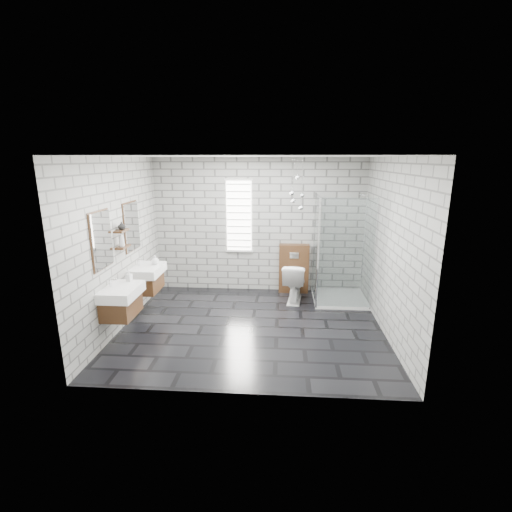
# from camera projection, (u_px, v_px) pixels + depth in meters

# --- Properties ---
(floor) EXTENTS (4.20, 3.60, 0.02)m
(floor) POSITION_uv_depth(u_px,v_px,m) (252.00, 327.00, 6.08)
(floor) COLOR black
(floor) RESTS_ON ground
(ceiling) EXTENTS (4.20, 3.60, 0.02)m
(ceiling) POSITION_uv_depth(u_px,v_px,m) (251.00, 156.00, 5.38)
(ceiling) COLOR white
(ceiling) RESTS_ON wall_back
(wall_back) EXTENTS (4.20, 0.02, 2.70)m
(wall_back) POSITION_uv_depth(u_px,v_px,m) (259.00, 226.00, 7.48)
(wall_back) COLOR #9A9B96
(wall_back) RESTS_ON floor
(wall_front) EXTENTS (4.20, 0.02, 2.70)m
(wall_front) POSITION_uv_depth(u_px,v_px,m) (238.00, 285.00, 3.99)
(wall_front) COLOR #9A9B96
(wall_front) RESTS_ON floor
(wall_left) EXTENTS (0.02, 3.60, 2.70)m
(wall_left) POSITION_uv_depth(u_px,v_px,m) (119.00, 244.00, 5.88)
(wall_left) COLOR #9A9B96
(wall_left) RESTS_ON floor
(wall_right) EXTENTS (0.02, 3.60, 2.70)m
(wall_right) POSITION_uv_depth(u_px,v_px,m) (391.00, 249.00, 5.59)
(wall_right) COLOR #9A9B96
(wall_right) RESTS_ON floor
(vanity_left) EXTENTS (0.47, 0.70, 1.57)m
(vanity_left) POSITION_uv_depth(u_px,v_px,m) (119.00, 293.00, 5.43)
(vanity_left) COLOR #492C16
(vanity_left) RESTS_ON wall_left
(vanity_right) EXTENTS (0.47, 0.70, 1.57)m
(vanity_right) POSITION_uv_depth(u_px,v_px,m) (145.00, 271.00, 6.48)
(vanity_right) COLOR #492C16
(vanity_right) RESTS_ON wall_left
(shelf_lower) EXTENTS (0.14, 0.30, 0.03)m
(shelf_lower) POSITION_uv_depth(u_px,v_px,m) (123.00, 247.00, 5.83)
(shelf_lower) COLOR #492C16
(shelf_lower) RESTS_ON wall_left
(shelf_upper) EXTENTS (0.14, 0.30, 0.03)m
(shelf_upper) POSITION_uv_depth(u_px,v_px,m) (121.00, 231.00, 5.76)
(shelf_upper) COLOR #492C16
(shelf_upper) RESTS_ON wall_left
(window) EXTENTS (0.56, 0.05, 1.48)m
(window) POSITION_uv_depth(u_px,v_px,m) (239.00, 216.00, 7.43)
(window) COLOR white
(window) RESTS_ON wall_back
(cistern_panel) EXTENTS (0.60, 0.20, 1.00)m
(cistern_panel) POSITION_uv_depth(u_px,v_px,m) (294.00, 268.00, 7.54)
(cistern_panel) COLOR #492C16
(cistern_panel) RESTS_ON floor
(flush_plate) EXTENTS (0.18, 0.01, 0.12)m
(flush_plate) POSITION_uv_depth(u_px,v_px,m) (294.00, 256.00, 7.36)
(flush_plate) COLOR silver
(flush_plate) RESTS_ON cistern_panel
(shower_enclosure) EXTENTS (1.00, 1.00, 2.03)m
(shower_enclosure) POSITION_uv_depth(u_px,v_px,m) (336.00, 277.00, 6.99)
(shower_enclosure) COLOR white
(shower_enclosure) RESTS_ON floor
(pendant_cluster) EXTENTS (0.29, 0.22, 0.96)m
(pendant_cluster) POSITION_uv_depth(u_px,v_px,m) (297.00, 194.00, 6.84)
(pendant_cluster) COLOR silver
(pendant_cluster) RESTS_ON ceiling
(toilet) EXTENTS (0.50, 0.78, 0.75)m
(toilet) POSITION_uv_depth(u_px,v_px,m) (294.00, 282.00, 7.09)
(toilet) COLOR white
(toilet) RESTS_ON floor
(soap_bottle_a) EXTENTS (0.09, 0.09, 0.17)m
(soap_bottle_a) POSITION_uv_depth(u_px,v_px,m) (129.00, 276.00, 5.65)
(soap_bottle_a) COLOR #B2B2B2
(soap_bottle_a) RESTS_ON vanity_left
(soap_bottle_b) EXTENTS (0.17, 0.17, 0.17)m
(soap_bottle_b) POSITION_uv_depth(u_px,v_px,m) (155.00, 260.00, 6.54)
(soap_bottle_b) COLOR #B2B2B2
(soap_bottle_b) RESTS_ON vanity_right
(soap_bottle_c) EXTENTS (0.09, 0.09, 0.23)m
(soap_bottle_c) POSITION_uv_depth(u_px,v_px,m) (121.00, 240.00, 5.74)
(soap_bottle_c) COLOR #B2B2B2
(soap_bottle_c) RESTS_ON shelf_lower
(vase) EXTENTS (0.16, 0.16, 0.12)m
(vase) POSITION_uv_depth(u_px,v_px,m) (122.00, 226.00, 5.74)
(vase) COLOR #B2B2B2
(vase) RESTS_ON shelf_upper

